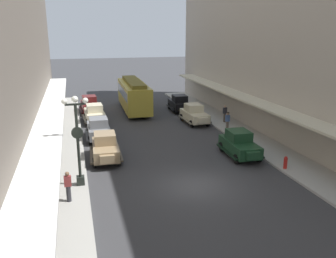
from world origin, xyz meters
The scene contains 16 objects.
ground_plane centered at (0.00, 0.00, 0.00)m, with size 200.00×200.00×0.00m, color #38383A.
sidewalk_left centered at (-7.50, 0.00, 0.07)m, with size 3.00×60.00×0.15m, color #A8A59E.
sidewalk_right centered at (7.50, 0.00, 0.07)m, with size 3.00×60.00×0.15m, color #A8A59E.
parked_car_0 centered at (4.70, 13.62, 0.94)m, with size 2.25×4.30×1.84m.
parked_car_1 centered at (-4.58, 5.75, 0.94)m, with size 2.28×4.31×1.84m.
parked_car_2 centered at (-4.61, 16.44, 0.94)m, with size 2.29×4.31×1.84m.
parked_car_3 centered at (-4.65, 10.74, 0.94)m, with size 2.15×4.26×1.84m.
parked_car_4 centered at (4.82, 19.10, 0.94)m, with size 2.26×4.30×1.84m.
parked_car_5 centered at (-4.84, 20.83, 0.94)m, with size 2.30×4.31×1.84m.
parked_car_6 centered at (4.71, 3.91, 0.94)m, with size 2.26×4.30×1.84m.
streetcar centered at (-0.03, 20.42, 1.90)m, with size 2.78×9.67×3.46m.
lamp_post_with_clock centered at (-6.40, 1.57, 2.99)m, with size 1.42×0.44×5.16m.
fire_hydrant centered at (6.35, 0.65, 0.56)m, with size 0.24×0.24×0.82m.
pedestrian_0 centered at (-7.05, -0.41, 0.99)m, with size 0.36×0.24×1.64m.
pedestrian_1 centered at (7.50, 12.75, 0.99)m, with size 0.36×0.24×1.64m.
pedestrian_2 centered at (6.45, 9.83, 1.01)m, with size 0.36×0.28×1.67m.
Camera 1 is at (-6.44, -17.84, 8.71)m, focal length 37.80 mm.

